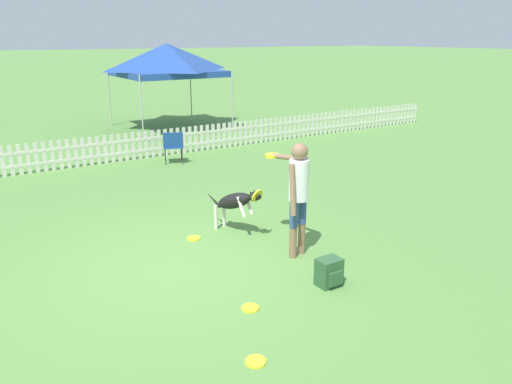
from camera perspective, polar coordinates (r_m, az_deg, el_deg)
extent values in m
plane|color=#5B8C42|center=(7.11, -9.24, -8.51)|extent=(240.00, 240.00, 0.00)
cylinder|color=#8C664C|center=(7.25, 4.25, -5.75)|extent=(0.11, 0.11, 0.47)
cylinder|color=#334C7A|center=(7.09, 4.33, -2.57)|extent=(0.12, 0.12, 0.38)
cylinder|color=#8C664C|center=(7.40, 5.21, -5.29)|extent=(0.11, 0.11, 0.47)
cylinder|color=#334C7A|center=(7.24, 5.31, -2.17)|extent=(0.12, 0.12, 0.38)
cylinder|color=white|center=(7.02, 4.92, 1.37)|extent=(0.34, 0.34, 0.59)
sphere|color=#8C664C|center=(6.92, 5.01, 4.64)|extent=(0.23, 0.23, 0.23)
cylinder|color=#8C664C|center=(6.85, 4.21, 0.24)|extent=(0.14, 0.22, 0.71)
cylinder|color=#8C664C|center=(7.33, 3.77, 3.95)|extent=(0.19, 0.72, 0.14)
cylinder|color=yellow|center=(7.58, 1.85, 4.09)|extent=(0.21, 0.21, 0.02)
cylinder|color=yellow|center=(7.58, 1.85, 4.28)|extent=(0.21, 0.21, 0.02)
ellipsoid|color=black|center=(8.00, -2.51, -1.02)|extent=(0.46, 0.81, 0.49)
ellipsoid|color=silver|center=(8.02, -2.51, -1.34)|extent=(0.25, 0.43, 0.23)
sphere|color=black|center=(7.67, -0.26, -0.52)|extent=(0.15, 0.15, 0.15)
cone|color=black|center=(7.62, 0.14, -0.43)|extent=(0.12, 0.15, 0.12)
cylinder|color=yellow|center=(7.62, 0.14, -0.43)|extent=(0.23, 0.15, 0.21)
cone|color=black|center=(7.70, -0.15, 0.03)|extent=(0.05, 0.05, 0.07)
cone|color=black|center=(7.63, -0.62, -0.13)|extent=(0.05, 0.05, 0.07)
cylinder|color=silver|center=(8.41, -3.68, -2.59)|extent=(0.06, 0.06, 0.42)
cylinder|color=silver|center=(8.28, -4.61, -2.91)|extent=(0.06, 0.06, 0.42)
cylinder|color=silver|center=(7.91, -0.85, -1.41)|extent=(0.10, 0.20, 0.33)
cylinder|color=silver|center=(7.80, -1.70, -1.71)|extent=(0.10, 0.20, 0.33)
cone|color=black|center=(8.37, -4.89, -0.87)|extent=(0.15, 0.35, 0.23)
cylinder|color=yellow|center=(6.04, -0.65, -13.11)|extent=(0.21, 0.21, 0.02)
cylinder|color=yellow|center=(8.00, -7.11, -5.27)|extent=(0.21, 0.21, 0.02)
cylinder|color=yellow|center=(5.19, -0.04, -18.80)|extent=(0.21, 0.21, 0.02)
cube|color=#2D5633|center=(6.55, 8.32, -9.03)|extent=(0.31, 0.23, 0.37)
cube|color=#2D5633|center=(6.48, 9.10, -9.75)|extent=(0.22, 0.04, 0.18)
cube|color=silver|center=(12.91, -20.99, 3.42)|extent=(25.21, 0.04, 0.06)
cube|color=silver|center=(12.84, -21.13, 4.72)|extent=(25.21, 0.04, 0.06)
cube|color=silver|center=(12.69, -26.99, 3.10)|extent=(0.09, 0.02, 0.71)
cube|color=silver|center=(12.70, -26.19, 3.23)|extent=(0.09, 0.02, 0.71)
cube|color=silver|center=(12.72, -25.40, 3.36)|extent=(0.09, 0.02, 0.71)
cube|color=silver|center=(12.75, -24.60, 3.48)|extent=(0.09, 0.02, 0.71)
cube|color=silver|center=(12.77, -23.81, 3.61)|extent=(0.09, 0.02, 0.71)
cube|color=silver|center=(12.80, -23.02, 3.73)|extent=(0.09, 0.02, 0.71)
cube|color=silver|center=(12.83, -22.23, 3.85)|extent=(0.09, 0.02, 0.71)
cube|color=silver|center=(12.86, -21.45, 3.98)|extent=(0.09, 0.02, 0.71)
cube|color=silver|center=(12.89, -20.67, 4.09)|extent=(0.09, 0.02, 0.71)
cube|color=silver|center=(12.93, -19.89, 4.21)|extent=(0.09, 0.02, 0.71)
cube|color=silver|center=(12.97, -19.12, 4.33)|extent=(0.09, 0.02, 0.71)
cube|color=silver|center=(13.01, -18.36, 4.44)|extent=(0.09, 0.02, 0.71)
cube|color=silver|center=(13.06, -17.60, 4.56)|extent=(0.09, 0.02, 0.71)
cube|color=silver|center=(13.10, -16.84, 4.67)|extent=(0.09, 0.02, 0.71)
cube|color=silver|center=(13.15, -16.09, 4.78)|extent=(0.09, 0.02, 0.71)
cube|color=silver|center=(13.20, -15.34, 4.89)|extent=(0.09, 0.02, 0.71)
cube|color=silver|center=(13.26, -14.60, 5.00)|extent=(0.09, 0.02, 0.71)
cube|color=silver|center=(13.31, -13.87, 5.10)|extent=(0.09, 0.02, 0.71)
cube|color=silver|center=(13.37, -13.14, 5.21)|extent=(0.09, 0.02, 0.71)
cube|color=silver|center=(13.43, -12.42, 5.31)|extent=(0.09, 0.02, 0.71)
cube|color=silver|center=(13.49, -11.70, 5.41)|extent=(0.09, 0.02, 0.71)
cube|color=silver|center=(13.55, -10.99, 5.51)|extent=(0.09, 0.02, 0.71)
cube|color=silver|center=(13.62, -10.29, 5.60)|extent=(0.09, 0.02, 0.71)
cube|color=silver|center=(13.69, -9.59, 5.70)|extent=(0.09, 0.02, 0.71)
cube|color=silver|center=(13.76, -8.90, 5.79)|extent=(0.09, 0.02, 0.71)
cube|color=silver|center=(13.83, -8.22, 5.88)|extent=(0.09, 0.02, 0.71)
cube|color=silver|center=(13.91, -7.55, 5.97)|extent=(0.09, 0.02, 0.71)
cube|color=silver|center=(13.98, -6.88, 6.06)|extent=(0.09, 0.02, 0.71)
cube|color=silver|center=(14.06, -6.22, 6.15)|extent=(0.09, 0.02, 0.71)
cube|color=silver|center=(14.14, -5.56, 6.23)|extent=(0.09, 0.02, 0.71)
cube|color=silver|center=(14.22, -4.92, 6.31)|extent=(0.09, 0.02, 0.71)
cube|color=silver|center=(14.30, -4.28, 6.39)|extent=(0.09, 0.02, 0.71)
cube|color=silver|center=(14.39, -3.64, 6.47)|extent=(0.09, 0.02, 0.71)
cube|color=silver|center=(14.48, -3.02, 6.55)|extent=(0.09, 0.02, 0.71)
cube|color=silver|center=(14.57, -2.40, 6.63)|extent=(0.09, 0.02, 0.71)
cube|color=silver|center=(14.66, -1.79, 6.70)|extent=(0.09, 0.02, 0.71)
cube|color=silver|center=(14.75, -1.19, 6.77)|extent=(0.09, 0.02, 0.71)
cube|color=silver|center=(14.84, -0.59, 6.84)|extent=(0.09, 0.02, 0.71)
cube|color=silver|center=(14.94, 0.00, 6.91)|extent=(0.09, 0.02, 0.71)
cube|color=silver|center=(15.03, 0.58, 6.98)|extent=(0.09, 0.02, 0.71)
cube|color=silver|center=(15.13, 1.15, 7.05)|extent=(0.09, 0.02, 0.71)
cube|color=silver|center=(15.23, 1.72, 7.11)|extent=(0.09, 0.02, 0.71)
cube|color=silver|center=(15.33, 2.28, 7.17)|extent=(0.09, 0.02, 0.71)
cube|color=silver|center=(15.44, 2.83, 7.23)|extent=(0.09, 0.02, 0.71)
cube|color=silver|center=(15.54, 3.37, 7.29)|extent=(0.09, 0.02, 0.71)
cube|color=silver|center=(15.65, 3.91, 7.35)|extent=(0.09, 0.02, 0.71)
cube|color=silver|center=(15.75, 4.44, 7.41)|extent=(0.09, 0.02, 0.71)
cube|color=silver|center=(15.86, 4.96, 7.47)|extent=(0.09, 0.02, 0.71)
cube|color=silver|center=(15.97, 5.48, 7.52)|extent=(0.09, 0.02, 0.71)
cube|color=silver|center=(16.08, 5.99, 7.57)|extent=(0.09, 0.02, 0.71)
cube|color=silver|center=(16.19, 6.49, 7.63)|extent=(0.09, 0.02, 0.71)
cube|color=silver|center=(16.31, 6.99, 7.68)|extent=(0.09, 0.02, 0.71)
cube|color=silver|center=(16.42, 7.48, 7.72)|extent=(0.09, 0.02, 0.71)
cube|color=silver|center=(16.54, 7.96, 7.77)|extent=(0.09, 0.02, 0.71)
cube|color=silver|center=(16.65, 8.43, 7.82)|extent=(0.09, 0.02, 0.71)
cube|color=silver|center=(16.77, 8.90, 7.86)|extent=(0.09, 0.02, 0.71)
cube|color=silver|center=(16.89, 9.37, 7.91)|extent=(0.09, 0.02, 0.71)
cube|color=silver|center=(17.01, 9.82, 7.95)|extent=(0.09, 0.02, 0.71)
cube|color=silver|center=(17.13, 10.27, 7.99)|extent=(0.09, 0.02, 0.71)
cube|color=silver|center=(17.25, 10.72, 8.04)|extent=(0.09, 0.02, 0.71)
cube|color=silver|center=(17.38, 11.15, 8.08)|extent=(0.09, 0.02, 0.71)
cube|color=silver|center=(17.50, 11.58, 8.11)|extent=(0.09, 0.02, 0.71)
cube|color=silver|center=(17.62, 12.01, 8.15)|extent=(0.09, 0.02, 0.71)
cube|color=silver|center=(17.75, 12.43, 8.19)|extent=(0.09, 0.02, 0.71)
cube|color=silver|center=(17.88, 12.84, 8.23)|extent=(0.09, 0.02, 0.71)
cube|color=silver|center=(18.01, 13.25, 8.26)|extent=(0.09, 0.02, 0.71)
cube|color=silver|center=(18.13, 13.65, 8.30)|extent=(0.09, 0.02, 0.71)
cube|color=silver|center=(18.26, 14.05, 8.33)|extent=(0.09, 0.02, 0.71)
cube|color=silver|center=(18.39, 14.44, 8.36)|extent=(0.09, 0.02, 0.71)
cube|color=silver|center=(18.53, 14.83, 8.39)|extent=(0.09, 0.02, 0.71)
cube|color=silver|center=(18.66, 15.21, 8.42)|extent=(0.09, 0.02, 0.71)
cube|color=silver|center=(18.79, 15.58, 8.45)|extent=(0.09, 0.02, 0.71)
cube|color=silver|center=(18.92, 15.95, 8.48)|extent=(0.09, 0.02, 0.71)
cube|color=silver|center=(19.06, 16.31, 8.51)|extent=(0.09, 0.02, 0.71)
cube|color=silver|center=(19.19, 16.67, 8.54)|extent=(0.09, 0.02, 0.71)
cube|color=silver|center=(19.33, 17.03, 8.57)|extent=(0.09, 0.02, 0.71)
cube|color=silver|center=(19.47, 17.38, 8.59)|extent=(0.09, 0.02, 0.71)
cube|color=silver|center=(19.60, 17.72, 8.62)|extent=(0.09, 0.02, 0.71)
cylinder|color=#333338|center=(13.05, -8.53, 4.51)|extent=(0.02, 0.02, 0.42)
cylinder|color=#333338|center=(13.03, -10.36, 4.41)|extent=(0.02, 0.02, 0.42)
cylinder|color=#333338|center=(12.64, -8.42, 4.10)|extent=(0.02, 0.02, 0.42)
cylinder|color=#333338|center=(12.63, -10.30, 3.99)|extent=(0.02, 0.02, 0.42)
cube|color=#1E4799|center=(12.79, -9.45, 5.17)|extent=(0.63, 0.63, 0.03)
cube|color=#1E4799|center=(12.53, -9.45, 5.85)|extent=(0.49, 0.26, 0.40)
cylinder|color=#B2B2B2|center=(15.69, -12.94, 9.32)|extent=(0.04, 0.04, 1.97)
cylinder|color=#B2B2B2|center=(17.03, -2.74, 10.34)|extent=(0.04, 0.04, 1.97)
cylinder|color=#B2B2B2|center=(18.68, -16.39, 10.29)|extent=(0.04, 0.04, 1.97)
cylinder|color=#B2B2B2|center=(19.82, -7.45, 11.21)|extent=(0.04, 0.04, 1.97)
cube|color=#23479E|center=(17.65, -10.04, 13.24)|extent=(3.17, 3.17, 0.20)
pyramid|color=#23479E|center=(17.62, -10.13, 14.98)|extent=(3.17, 3.17, 0.87)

